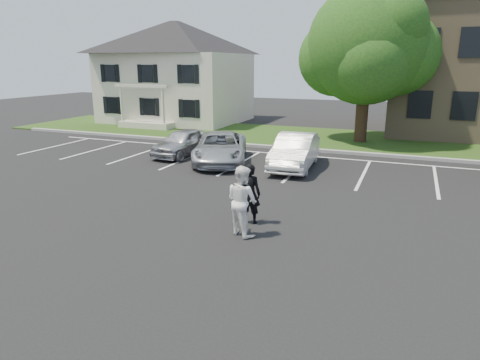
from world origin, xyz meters
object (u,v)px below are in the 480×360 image
(house, at_px, (176,72))
(car_white_sedan, at_px, (295,151))
(car_silver_west, at_px, (183,142))
(tree, at_px, (369,48))
(car_silver_minivan, at_px, (221,148))
(man_white_shirt, at_px, (242,201))
(man_black_suit, at_px, (250,194))

(house, xyz_separation_m, car_white_sedan, (12.78, -11.91, -3.08))
(house, bearing_deg, car_white_sedan, -42.97)
(car_white_sedan, bearing_deg, car_silver_west, 171.27)
(tree, relative_size, car_silver_minivan, 1.76)
(man_white_shirt, xyz_separation_m, car_white_sedan, (-0.66, 8.01, -0.21))
(tree, height_order, car_silver_minivan, tree)
(house, distance_m, car_silver_minivan, 15.62)
(house, distance_m, car_silver_west, 13.72)
(car_silver_minivan, bearing_deg, car_white_sedan, -15.90)
(man_black_suit, distance_m, car_silver_west, 9.95)
(tree, height_order, car_white_sedan, tree)
(car_silver_minivan, bearing_deg, man_black_suit, -79.56)
(man_white_shirt, relative_size, car_white_sedan, 0.42)
(car_white_sedan, bearing_deg, tree, 70.86)
(tree, distance_m, man_black_suit, 15.49)
(house, relative_size, man_white_shirt, 5.35)
(man_black_suit, distance_m, car_white_sedan, 7.14)
(car_silver_west, bearing_deg, house, 127.45)
(tree, relative_size, man_white_shirt, 4.57)
(house, bearing_deg, car_silver_minivan, -52.66)
(house, height_order, tree, tree)
(man_black_suit, bearing_deg, car_silver_minivan, -62.20)
(tree, distance_m, car_silver_west, 11.67)
(tree, height_order, car_silver_west, tree)
(house, xyz_separation_m, car_silver_west, (6.89, -11.44, -3.15))
(car_silver_west, distance_m, car_white_sedan, 5.91)
(house, relative_size, car_silver_west, 2.60)
(tree, bearing_deg, man_black_suit, -95.80)
(car_silver_west, bearing_deg, car_white_sedan, 1.84)
(car_silver_west, height_order, car_white_sedan, car_white_sedan)
(man_black_suit, xyz_separation_m, car_silver_west, (-6.43, 7.59, -0.22))
(man_black_suit, bearing_deg, tree, -98.51)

